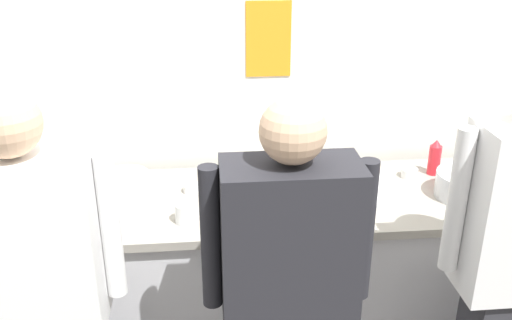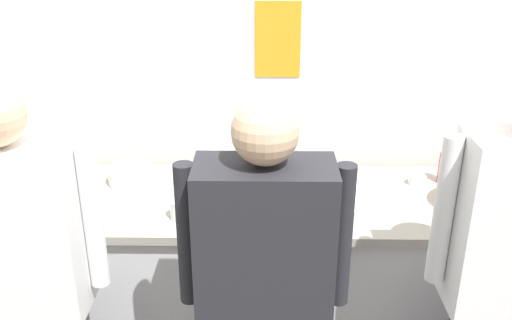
{
  "view_description": "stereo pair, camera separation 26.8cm",
  "coord_description": "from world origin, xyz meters",
  "px_view_note": "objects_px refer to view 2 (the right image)",
  "views": [
    {
      "loc": [
        -0.28,
        -2.04,
        2.17
      ],
      "look_at": [
        -0.05,
        0.41,
        1.1
      ],
      "focal_mm": 40.17,
      "sensor_mm": 36.0,
      "label": 1
    },
    {
      "loc": [
        -0.01,
        -2.05,
        2.17
      ],
      "look_at": [
        -0.05,
        0.41,
        1.1
      ],
      "focal_mm": 40.17,
      "sensor_mm": 36.0,
      "label": 2
    }
  ],
  "objects_px": {
    "chef_center": "(264,307)",
    "ramekin_yellow_sauce": "(417,180)",
    "chef_near_left": "(25,289)",
    "ramekin_red_sauce": "(193,185)",
    "squeeze_bottle_secondary": "(5,191)",
    "sheet_tray": "(359,198)",
    "plate_stack_rear": "(131,175)",
    "squeeze_bottle_primary": "(445,166)",
    "ramekin_orange_sauce": "(85,200)",
    "deli_cup": "(180,209)",
    "ramekin_green_sauce": "(469,176)",
    "mixing_bowl_steel": "(475,196)",
    "plate_stack_front": "(44,179)",
    "squeeze_bottle_spare": "(39,184)"
  },
  "relations": [
    {
      "from": "ramekin_yellow_sauce",
      "to": "ramekin_orange_sauce",
      "type": "height_order",
      "value": "ramekin_yellow_sauce"
    },
    {
      "from": "chef_near_left",
      "to": "chef_center",
      "type": "bearing_deg",
      "value": -4.86
    },
    {
      "from": "chef_center",
      "to": "ramekin_yellow_sauce",
      "type": "bearing_deg",
      "value": 50.78
    },
    {
      "from": "chef_near_left",
      "to": "ramekin_red_sauce",
      "type": "xyz_separation_m",
      "value": [
        0.53,
        0.8,
        0.05
      ]
    },
    {
      "from": "mixing_bowl_steel",
      "to": "ramekin_green_sauce",
      "type": "height_order",
      "value": "mixing_bowl_steel"
    },
    {
      "from": "ramekin_orange_sauce",
      "to": "chef_center",
      "type": "bearing_deg",
      "value": -40.07
    },
    {
      "from": "chef_near_left",
      "to": "ramekin_green_sauce",
      "type": "height_order",
      "value": "chef_near_left"
    },
    {
      "from": "chef_center",
      "to": "ramekin_red_sauce",
      "type": "relative_size",
      "value": 20.16
    },
    {
      "from": "ramekin_green_sauce",
      "to": "ramekin_red_sauce",
      "type": "bearing_deg",
      "value": -175.23
    },
    {
      "from": "plate_stack_front",
      "to": "squeeze_bottle_secondary",
      "type": "bearing_deg",
      "value": -107.99
    },
    {
      "from": "ramekin_orange_sauce",
      "to": "ramekin_green_sauce",
      "type": "bearing_deg",
      "value": 8.51
    },
    {
      "from": "squeeze_bottle_primary",
      "to": "ramekin_yellow_sauce",
      "type": "relative_size",
      "value": 2.22
    },
    {
      "from": "chef_center",
      "to": "ramekin_yellow_sauce",
      "type": "xyz_separation_m",
      "value": [
        0.77,
        0.94,
        0.07
      ]
    },
    {
      "from": "chef_near_left",
      "to": "sheet_tray",
      "type": "distance_m",
      "value": 1.5
    },
    {
      "from": "chef_near_left",
      "to": "ramekin_red_sauce",
      "type": "distance_m",
      "value": 0.96
    },
    {
      "from": "ramekin_yellow_sauce",
      "to": "squeeze_bottle_secondary",
      "type": "bearing_deg",
      "value": -171.45
    },
    {
      "from": "ramekin_red_sauce",
      "to": "ramekin_orange_sauce",
      "type": "xyz_separation_m",
      "value": [
        -0.49,
        -0.17,
        -0.0
      ]
    },
    {
      "from": "plate_stack_front",
      "to": "ramekin_yellow_sauce",
      "type": "xyz_separation_m",
      "value": [
        1.87,
        0.04,
        -0.01
      ]
    },
    {
      "from": "squeeze_bottle_primary",
      "to": "ramekin_red_sauce",
      "type": "relative_size",
      "value": 2.33
    },
    {
      "from": "ramekin_yellow_sauce",
      "to": "ramekin_green_sauce",
      "type": "xyz_separation_m",
      "value": [
        0.28,
        0.05,
        0.0
      ]
    },
    {
      "from": "squeeze_bottle_secondary",
      "to": "sheet_tray",
      "type": "bearing_deg",
      "value": 4.05
    },
    {
      "from": "sheet_tray",
      "to": "ramekin_green_sauce",
      "type": "xyz_separation_m",
      "value": [
        0.59,
        0.23,
        0.01
      ]
    },
    {
      "from": "squeeze_bottle_secondary",
      "to": "squeeze_bottle_primary",
      "type": "bearing_deg",
      "value": 8.71
    },
    {
      "from": "plate_stack_front",
      "to": "squeeze_bottle_spare",
      "type": "height_order",
      "value": "squeeze_bottle_spare"
    },
    {
      "from": "ramekin_yellow_sauce",
      "to": "chef_center",
      "type": "bearing_deg",
      "value": -129.22
    },
    {
      "from": "plate_stack_rear",
      "to": "sheet_tray",
      "type": "height_order",
      "value": "plate_stack_rear"
    },
    {
      "from": "ramekin_yellow_sauce",
      "to": "deli_cup",
      "type": "bearing_deg",
      "value": -162.28
    },
    {
      "from": "plate_stack_front",
      "to": "ramekin_red_sauce",
      "type": "distance_m",
      "value": 0.75
    },
    {
      "from": "ramekin_green_sauce",
      "to": "chef_near_left",
      "type": "bearing_deg",
      "value": -154.65
    },
    {
      "from": "ramekin_yellow_sauce",
      "to": "ramekin_orange_sauce",
      "type": "bearing_deg",
      "value": -171.71
    },
    {
      "from": "chef_near_left",
      "to": "deli_cup",
      "type": "distance_m",
      "value": 0.72
    },
    {
      "from": "chef_near_left",
      "to": "ramekin_red_sauce",
      "type": "bearing_deg",
      "value": 56.18
    },
    {
      "from": "chef_near_left",
      "to": "deli_cup",
      "type": "bearing_deg",
      "value": 44.46
    },
    {
      "from": "chef_center",
      "to": "sheet_tray",
      "type": "distance_m",
      "value": 0.89
    },
    {
      "from": "chef_near_left",
      "to": "sheet_tray",
      "type": "height_order",
      "value": "chef_near_left"
    },
    {
      "from": "squeeze_bottle_primary",
      "to": "ramekin_orange_sauce",
      "type": "height_order",
      "value": "squeeze_bottle_primary"
    },
    {
      "from": "plate_stack_front",
      "to": "ramekin_yellow_sauce",
      "type": "relative_size",
      "value": 2.74
    },
    {
      "from": "chef_center",
      "to": "squeeze_bottle_spare",
      "type": "distance_m",
      "value": 1.27
    },
    {
      "from": "ramekin_yellow_sauce",
      "to": "plate_stack_rear",
      "type": "bearing_deg",
      "value": -179.75
    },
    {
      "from": "ramekin_red_sauce",
      "to": "ramekin_yellow_sauce",
      "type": "bearing_deg",
      "value": 3.52
    },
    {
      "from": "ramekin_orange_sauce",
      "to": "deli_cup",
      "type": "xyz_separation_m",
      "value": [
        0.47,
        -0.13,
        0.03
      ]
    },
    {
      "from": "chef_near_left",
      "to": "mixing_bowl_steel",
      "type": "relative_size",
      "value": 5.4
    },
    {
      "from": "deli_cup",
      "to": "ramekin_red_sauce",
      "type": "bearing_deg",
      "value": 85.44
    },
    {
      "from": "mixing_bowl_steel",
      "to": "ramekin_orange_sauce",
      "type": "relative_size",
      "value": 3.76
    },
    {
      "from": "mixing_bowl_steel",
      "to": "ramekin_orange_sauce",
      "type": "distance_m",
      "value": 1.81
    },
    {
      "from": "sheet_tray",
      "to": "plate_stack_rear",
      "type": "bearing_deg",
      "value": 171.3
    },
    {
      "from": "chef_near_left",
      "to": "squeeze_bottle_secondary",
      "type": "height_order",
      "value": "chef_near_left"
    },
    {
      "from": "ramekin_red_sauce",
      "to": "ramekin_green_sauce",
      "type": "height_order",
      "value": "ramekin_green_sauce"
    },
    {
      "from": "ramekin_yellow_sauce",
      "to": "ramekin_red_sauce",
      "type": "bearing_deg",
      "value": -176.48
    },
    {
      "from": "chef_center",
      "to": "mixing_bowl_steel",
      "type": "bearing_deg",
      "value": 35.71
    }
  ]
}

